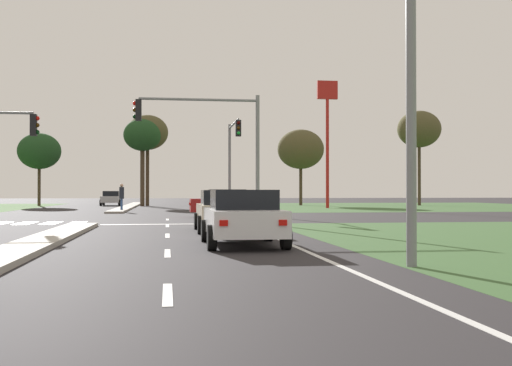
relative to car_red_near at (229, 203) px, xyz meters
name	(u,v)px	position (x,y,z in m)	size (l,w,h in m)	color
ground_plane	(103,218)	(-6.92, -0.21, -0.80)	(200.00, 200.00, 0.00)	#282628
grass_verge_far_right	(393,206)	(18.58, 24.29, -0.80)	(35.00, 35.00, 0.01)	#385B2D
median_island_near	(25,248)	(-6.92, -19.21, -0.73)	(1.20, 22.00, 0.14)	#ADA89E
median_island_far	(130,206)	(-6.92, 24.79, -0.73)	(1.20, 36.00, 0.14)	gray
lane_dash_near	(168,294)	(-3.42, -26.49, -0.80)	(0.14, 2.00, 0.01)	silver
lane_dash_second	(168,253)	(-3.42, -20.49, -0.80)	(0.14, 2.00, 0.01)	silver
lane_dash_third	(167,236)	(-3.42, -14.49, -0.80)	(0.14, 2.00, 0.01)	silver
lane_dash_fourth	(167,226)	(-3.42, -8.49, -0.80)	(0.14, 2.00, 0.01)	silver
lane_dash_fifth	(167,220)	(-3.42, -2.49, -0.80)	(0.14, 2.00, 0.01)	silver
edge_line_right	(289,244)	(-0.07, -18.21, -0.80)	(0.14, 24.00, 0.01)	silver
stop_bar_near	(174,224)	(-3.12, -7.21, -0.80)	(6.40, 0.50, 0.01)	silver
crosswalk_bar_fourth	(25,223)	(-9.87, -5.41, -0.80)	(0.70, 2.80, 0.01)	silver
crosswalk_bar_fifth	(51,223)	(-8.72, -5.41, -0.80)	(0.70, 2.80, 0.01)	silver
crosswalk_bar_sixth	(77,223)	(-7.57, -5.41, -0.80)	(0.70, 2.80, 0.01)	silver
car_red_near	(229,203)	(0.00, 0.00, 0.00)	(4.44, 2.09, 1.57)	#A31919
car_beige_third	(224,210)	(-1.37, -12.58, -0.03)	(2.07, 4.29, 1.51)	#BCAD8E
car_silver_fourth	(111,198)	(-9.13, 30.98, -0.04)	(2.04, 4.54, 1.49)	#B7B7BC
car_white_fifth	(243,217)	(-1.41, -18.58, -0.03)	(2.08, 4.39, 1.51)	silver
traffic_signal_far_right	(233,149)	(0.68, 4.41, 3.32)	(0.32, 5.56, 5.93)	gray
traffic_signal_near_right	(213,133)	(-1.39, -6.81, 3.30)	(5.74, 0.32, 5.88)	gray
street_lamp_near	(401,18)	(1.10, -23.76, 4.06)	(2.18, 0.75, 8.67)	gray
pedestrian_at_median	(122,194)	(-6.68, 10.71, 0.48)	(0.34, 0.34, 1.87)	#335184
fastfood_pole_sign	(327,115)	(10.42, 18.29, 7.34)	(1.80, 0.40, 11.13)	red
treeline_second	(39,151)	(-16.26, 30.77, 4.71)	(4.29, 4.29, 7.36)	#423323
treeline_third	(148,133)	(-5.41, 28.66, 6.51)	(4.12, 4.12, 9.12)	#423323
treeline_fourth	(142,136)	(-5.86, 27.65, 6.12)	(3.72, 3.72, 8.61)	#423323
treeline_fifth	(301,149)	(10.40, 29.36, 5.05)	(4.87, 4.87, 7.94)	#423323
treeline_sixth	(419,130)	(22.44, 27.03, 7.08)	(4.48, 4.48, 9.82)	#423323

